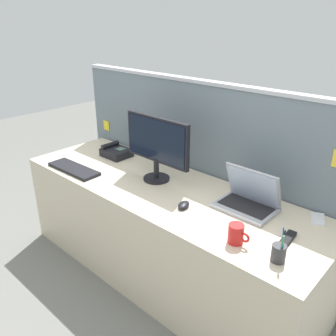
{
  "coord_description": "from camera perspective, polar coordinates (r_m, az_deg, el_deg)",
  "views": [
    {
      "loc": [
        1.45,
        -1.52,
        1.75
      ],
      "look_at": [
        0.0,
        0.05,
        0.82
      ],
      "focal_mm": 37.97,
      "sensor_mm": 36.0,
      "label": 1
    }
  ],
  "objects": [
    {
      "name": "desk",
      "position": [
        2.53,
        -0.78,
        -10.19
      ],
      "size": [
        2.22,
        0.72,
        0.7
      ],
      "primitive_type": "cube",
      "color": "beige",
      "rests_on": "ground_plane"
    },
    {
      "name": "cell_phone_white_slab",
      "position": [
        2.16,
        22.92,
        -7.54
      ],
      "size": [
        0.12,
        0.16,
        0.01
      ],
      "primitive_type": "cube",
      "rotation": [
        0.0,
        0.0,
        0.41
      ],
      "color": "silver",
      "rests_on": "desk"
    },
    {
      "name": "laptop",
      "position": [
        2.13,
        12.79,
        -4.72
      ],
      "size": [
        0.34,
        0.24,
        0.24
      ],
      "color": "#9EA0A8",
      "rests_on": "desk"
    },
    {
      "name": "coffee_mug",
      "position": [
        1.82,
        10.91,
        -10.33
      ],
      "size": [
        0.12,
        0.08,
        0.1
      ],
      "color": "red",
      "rests_on": "desk"
    },
    {
      "name": "desktop_monitor",
      "position": [
        2.36,
        -1.81,
        3.93
      ],
      "size": [
        0.53,
        0.18,
        0.44
      ],
      "color": "black",
      "rests_on": "desk"
    },
    {
      "name": "pen_cup",
      "position": [
        1.74,
        17.36,
        -12.86
      ],
      "size": [
        0.07,
        0.07,
        0.18
      ],
      "color": "#333338",
      "rests_on": "desk"
    },
    {
      "name": "keyboard_main",
      "position": [
        2.68,
        -14.89,
        -0.13
      ],
      "size": [
        0.45,
        0.16,
        0.02
      ],
      "primitive_type": "cube",
      "rotation": [
        0.0,
        0.0,
        0.04
      ],
      "color": "black",
      "rests_on": "desk"
    },
    {
      "name": "desk_phone",
      "position": [
        2.88,
        -8.35,
        2.57
      ],
      "size": [
        0.21,
        0.18,
        0.1
      ],
      "color": "black",
      "rests_on": "desk"
    },
    {
      "name": "cubicle_divider",
      "position": [
        2.64,
        5.15,
        -0.67
      ],
      "size": [
        2.39,
        0.08,
        1.35
      ],
      "color": "slate",
      "rests_on": "ground_plane"
    },
    {
      "name": "tv_remote",
      "position": [
        1.91,
        18.53,
        -10.86
      ],
      "size": [
        0.06,
        0.17,
        0.02
      ],
      "primitive_type": "cube",
      "rotation": [
        0.0,
        0.0,
        0.09
      ],
      "color": "black",
      "rests_on": "desk"
    },
    {
      "name": "ground_plane",
      "position": [
        2.74,
        -0.74,
        -16.33
      ],
      "size": [
        10.0,
        10.0,
        0.0
      ],
      "primitive_type": "plane",
      "color": "slate"
    },
    {
      "name": "computer_mouse_right_hand",
      "position": [
        2.1,
        2.53,
        -5.95
      ],
      "size": [
        0.09,
        0.11,
        0.03
      ],
      "primitive_type": "ellipsoid",
      "rotation": [
        0.0,
        0.0,
        0.31
      ],
      "color": "black",
      "rests_on": "desk"
    }
  ]
}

